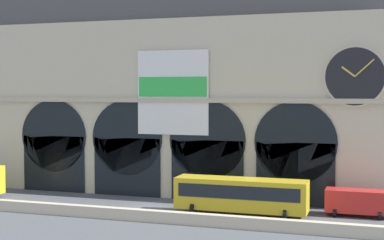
# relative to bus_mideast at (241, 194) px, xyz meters

# --- Properties ---
(ground_plane) EXTENTS (200.00, 200.00, 0.00)m
(ground_plane) POSITION_rel_bus_mideast_xyz_m (-8.64, 0.41, -1.78)
(ground_plane) COLOR #54565B
(quay_parapet_wall) EXTENTS (90.00, 0.70, 0.94)m
(quay_parapet_wall) POSITION_rel_bus_mideast_xyz_m (-8.64, -4.36, -1.31)
(quay_parapet_wall) COLOR beige
(quay_parapet_wall) RESTS_ON ground
(station_building) EXTENTS (42.94, 4.46, 21.53)m
(station_building) POSITION_rel_bus_mideast_xyz_m (-8.60, 7.43, 8.60)
(station_building) COLOR beige
(station_building) RESTS_ON ground
(bus_mideast) EXTENTS (11.00, 3.25, 3.10)m
(bus_mideast) POSITION_rel_bus_mideast_xyz_m (0.00, 0.00, 0.00)
(bus_mideast) COLOR gold
(bus_mideast) RESTS_ON ground
(van_east) EXTENTS (5.20, 2.48, 2.20)m
(van_east) POSITION_rel_bus_mideast_xyz_m (9.26, 2.78, -0.54)
(van_east) COLOR red
(van_east) RESTS_ON ground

